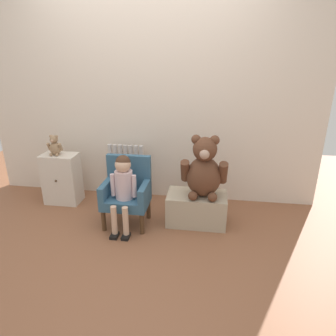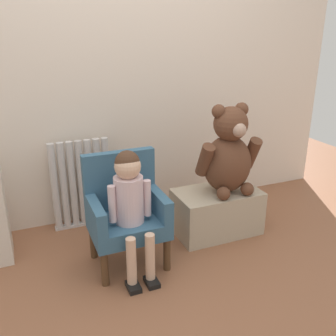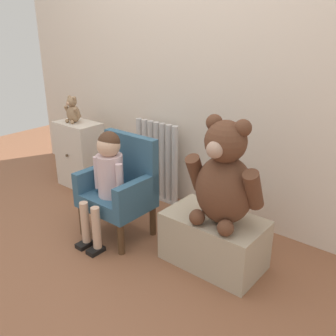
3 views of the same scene
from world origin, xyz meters
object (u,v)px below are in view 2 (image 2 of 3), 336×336
at_px(radiator, 82,185).
at_px(low_bench, 217,212).
at_px(child_figure, 130,196).
at_px(large_teddy_bear, 228,154).
at_px(child_armchair, 125,210).

height_order(radiator, low_bench, radiator).
bearing_deg(radiator, child_figure, -76.24).
xyz_separation_m(radiator, large_teddy_bear, (0.91, -0.49, 0.26)).
relative_size(child_armchair, low_bench, 1.16).
bearing_deg(large_teddy_bear, low_bench, 161.31).
relative_size(child_figure, large_teddy_bear, 1.22).
height_order(radiator, child_armchair, child_armchair).
height_order(child_armchair, low_bench, child_armchair).
bearing_deg(child_armchair, radiator, 106.33).
relative_size(low_bench, large_teddy_bear, 0.96).
xyz_separation_m(child_armchair, large_teddy_bear, (0.75, 0.07, 0.24)).
height_order(child_armchair, child_figure, child_figure).
bearing_deg(child_armchair, low_bench, 7.68).
relative_size(child_armchair, large_teddy_bear, 1.12).
xyz_separation_m(child_armchair, child_figure, (0.00, -0.11, 0.14)).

